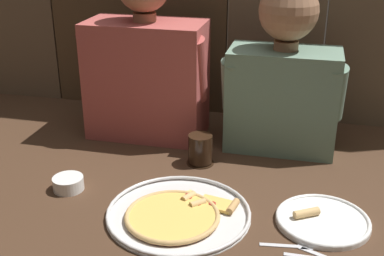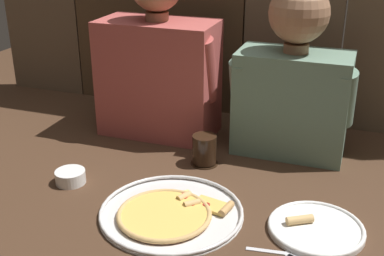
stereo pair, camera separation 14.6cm
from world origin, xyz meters
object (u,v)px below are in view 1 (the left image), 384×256
at_px(dipping_bowl, 68,183).
at_px(diner_left, 146,60).
at_px(pizza_tray, 178,213).
at_px(drinking_glass, 200,150).
at_px(dinner_plate, 322,220).
at_px(diner_right, 284,72).

distance_m(dipping_bowl, diner_left, 0.53).
bearing_deg(pizza_tray, dipping_bowl, 169.71).
bearing_deg(drinking_glass, dinner_plate, -33.73).
bearing_deg(dipping_bowl, diner_left, 77.13).
bearing_deg(pizza_tray, diner_right, 66.03).
xyz_separation_m(dinner_plate, dipping_bowl, (-0.73, 0.00, 0.01)).
xyz_separation_m(pizza_tray, drinking_glass, (-0.01, 0.32, 0.04)).
bearing_deg(dipping_bowl, drinking_glass, 36.89).
bearing_deg(dinner_plate, diner_left, 144.21).
relative_size(dinner_plate, dipping_bowl, 2.73).
relative_size(pizza_tray, dipping_bowl, 4.32).
xyz_separation_m(drinking_glass, dipping_bowl, (-0.34, -0.26, -0.03)).
bearing_deg(diner_right, diner_left, -179.93).
xyz_separation_m(pizza_tray, dinner_plate, (0.38, 0.06, -0.00)).
distance_m(diner_left, diner_right, 0.48).
distance_m(drinking_glass, diner_left, 0.39).
xyz_separation_m(drinking_glass, diner_left, (-0.24, 0.19, 0.23)).
distance_m(dipping_bowl, diner_right, 0.78).
height_order(drinking_glass, diner_left, diner_left).
xyz_separation_m(dinner_plate, drinking_glass, (-0.39, 0.26, 0.04)).
distance_m(dinner_plate, drinking_glass, 0.47).
relative_size(pizza_tray, diner_right, 0.68).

